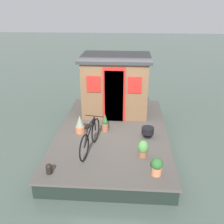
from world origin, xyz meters
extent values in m
plane|color=#47564C|center=(0.00, 0.00, 0.00)|extent=(60.00, 60.00, 0.00)
cube|color=#4C4742|center=(0.00, 0.00, 0.43)|extent=(5.34, 3.31, 0.06)
cube|color=black|center=(0.00, 0.00, 0.20)|extent=(5.24, 3.25, 0.40)
cube|color=brown|center=(1.57, 0.00, 1.40)|extent=(1.71, 2.15, 1.88)
cube|color=#28282B|center=(1.57, 0.00, 2.39)|extent=(1.91, 2.35, 0.10)
cube|color=#144733|center=(0.70, 0.00, 1.31)|extent=(0.04, 0.60, 1.70)
cube|color=red|center=(0.69, 0.00, 1.36)|extent=(0.03, 0.72, 1.80)
cube|color=red|center=(0.70, -0.65, 1.71)|extent=(0.03, 0.44, 0.52)
cube|color=red|center=(0.70, 0.65, 1.71)|extent=(0.03, 0.44, 0.52)
torus|color=black|center=(-0.70, 0.43, 0.80)|extent=(0.68, 0.15, 0.69)
torus|color=black|center=(-1.65, 0.58, 0.80)|extent=(0.68, 0.15, 0.69)
cylinder|color=black|center=(-1.21, 0.51, 1.02)|extent=(0.90, 0.18, 0.47)
cylinder|color=black|center=(-1.06, 0.49, 1.22)|extent=(0.58, 0.13, 0.06)
cylinder|color=black|center=(-1.50, 0.56, 1.01)|extent=(0.34, 0.09, 0.43)
cylinder|color=black|center=(-0.74, 0.43, 1.02)|extent=(0.12, 0.05, 0.45)
cube|color=black|center=(-1.35, 0.53, 1.24)|extent=(0.21, 0.13, 0.06)
cylinder|color=black|center=(-0.78, 0.44, 1.27)|extent=(0.11, 0.50, 0.02)
cylinder|color=#C6754C|center=(-2.13, -1.16, 0.55)|extent=(0.24, 0.24, 0.19)
sphere|color=#2D602D|center=(-2.13, -1.16, 0.75)|extent=(0.27, 0.27, 0.27)
cylinder|color=#935138|center=(-0.04, 0.22, 0.57)|extent=(0.20, 0.20, 0.23)
cone|color=#2D602D|center=(-0.04, 0.22, 0.86)|extent=(0.18, 0.18, 0.33)
cylinder|color=#B2603D|center=(-0.21, 0.96, 0.56)|extent=(0.28, 0.28, 0.20)
cone|color=gray|center=(-0.21, 0.96, 0.84)|extent=(0.26, 0.26, 0.36)
cylinder|color=#935138|center=(-1.39, -0.87, 0.53)|extent=(0.22, 0.22, 0.15)
ellipsoid|color=#4C8942|center=(-1.39, -0.87, 0.73)|extent=(0.27, 0.27, 0.35)
cylinder|color=black|center=(-0.34, -1.05, 0.67)|extent=(0.36, 0.36, 0.18)
cylinder|color=black|center=(-0.34, -1.05, 0.52)|extent=(0.04, 0.04, 0.12)
cylinder|color=black|center=(-0.34, -1.05, 0.47)|extent=(0.25, 0.25, 0.02)
cylinder|color=black|center=(-2.27, 1.31, 0.55)|extent=(0.14, 0.14, 0.18)
sphere|color=black|center=(-2.27, 1.31, 0.63)|extent=(0.15, 0.15, 0.15)
camera|label=1|loc=(-7.16, -0.49, 4.15)|focal=41.92mm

